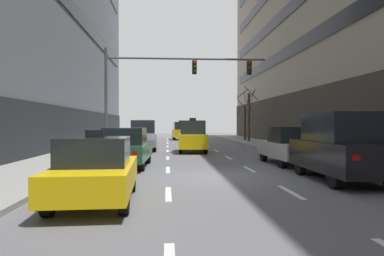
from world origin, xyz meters
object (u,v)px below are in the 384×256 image
(taxi_driving_2, at_px, (193,136))
(street_tree_1, at_px, (249,114))
(taxi_driving_3, at_px, (96,170))
(traffic_signal_0, at_px, (163,79))
(car_driving_1, at_px, (126,148))
(taxi_driving_4, at_px, (181,131))
(street_tree_0, at_px, (245,121))
(car_parked_2, at_px, (290,146))
(car_driving_0, at_px, (143,135))
(pedestrian_0, at_px, (324,139))
(car_parked_1, at_px, (341,147))

(taxi_driving_2, distance_m, street_tree_1, 13.78)
(taxi_driving_3, relative_size, traffic_signal_0, 0.42)
(car_driving_1, height_order, traffic_signal_0, traffic_signal_0)
(taxi_driving_4, height_order, traffic_signal_0, traffic_signal_0)
(street_tree_0, relative_size, street_tree_1, 0.79)
(street_tree_0, bearing_deg, street_tree_1, -89.89)
(car_parked_2, relative_size, traffic_signal_0, 0.47)
(traffic_signal_0, bearing_deg, taxi_driving_3, -96.19)
(car_driving_1, xyz_separation_m, taxi_driving_3, (0.09, -7.01, -0.07))
(car_driving_0, distance_m, street_tree_1, 14.29)
(traffic_signal_0, height_order, pedestrian_0, traffic_signal_0)
(car_driving_0, xyz_separation_m, car_driving_1, (-0.13, -9.68, -0.21))
(taxi_driving_2, xyz_separation_m, traffic_signal_0, (-1.91, -1.34, 3.63))
(taxi_driving_2, bearing_deg, taxi_driving_4, 90.31)
(street_tree_1, bearing_deg, car_driving_1, -116.67)
(street_tree_1, bearing_deg, street_tree_0, 90.11)
(car_parked_1, distance_m, street_tree_0, 26.05)
(car_parked_1, xyz_separation_m, street_tree_1, (2.51, 24.16, 1.71))
(taxi_driving_2, relative_size, taxi_driving_3, 1.04)
(traffic_signal_0, distance_m, pedestrian_0, 9.98)
(car_parked_2, relative_size, street_tree_1, 0.85)
(car_parked_2, xyz_separation_m, street_tree_1, (2.51, 19.34, 1.97))
(car_driving_0, xyz_separation_m, pedestrian_0, (9.67, -7.52, 0.02))
(car_parked_1, distance_m, traffic_signal_0, 12.82)
(car_driving_0, height_order, taxi_driving_4, taxi_driving_4)
(car_driving_1, height_order, street_tree_0, street_tree_0)
(taxi_driving_4, xyz_separation_m, street_tree_0, (6.61, -4.65, 1.15))
(traffic_signal_0, bearing_deg, street_tree_1, 57.76)
(pedestrian_0, bearing_deg, traffic_signal_0, 152.14)
(car_parked_1, bearing_deg, pedestrian_0, 70.25)
(car_parked_2, height_order, pedestrian_0, pedestrian_0)
(car_driving_1, distance_m, traffic_signal_0, 7.72)
(taxi_driving_3, bearing_deg, pedestrian_0, 43.42)
(taxi_driving_2, bearing_deg, street_tree_1, 61.53)
(car_driving_0, bearing_deg, street_tree_0, 50.48)
(car_driving_0, relative_size, pedestrian_0, 2.73)
(car_parked_1, bearing_deg, car_parked_2, 89.99)
(taxi_driving_4, relative_size, car_parked_1, 0.94)
(taxi_driving_2, xyz_separation_m, taxi_driving_3, (-3.38, -14.87, -0.27))
(taxi_driving_2, relative_size, street_tree_0, 1.02)
(car_parked_2, relative_size, street_tree_0, 1.08)
(taxi_driving_2, relative_size, car_parked_1, 0.94)
(taxi_driving_3, xyz_separation_m, car_parked_1, (7.38, 2.73, 0.34))
(car_driving_1, bearing_deg, car_driving_0, 89.25)
(taxi_driving_2, xyz_separation_m, car_parked_2, (4.01, -7.33, -0.18))
(car_driving_0, distance_m, taxi_driving_3, 16.70)
(car_driving_1, bearing_deg, taxi_driving_2, 66.20)
(taxi_driving_2, xyz_separation_m, pedestrian_0, (6.32, -5.69, 0.04))
(car_parked_2, bearing_deg, street_tree_1, 82.61)
(street_tree_0, xyz_separation_m, pedestrian_0, (-0.19, -19.46, -1.11))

